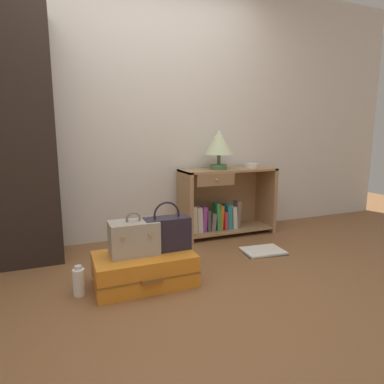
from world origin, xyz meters
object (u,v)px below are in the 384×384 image
suitcase_large (144,269)px  bottle (79,281)px  bookshelf (223,203)px  table_lamp (219,144)px  open_book_on_floor (263,251)px  bowl (252,166)px  train_case (134,238)px  handbag (167,233)px

suitcase_large → bottle: 0.44m
bookshelf → table_lamp: bearing=-163.9°
bookshelf → open_book_on_floor: (0.07, -0.64, -0.32)m
bowl → bottle: bearing=-155.5°
train_case → handbag: (0.24, 0.00, 0.01)m
train_case → handbag: size_ratio=0.94×
bookshelf → train_case: bearing=-143.6°
bookshelf → suitcase_large: bearing=-141.1°
table_lamp → suitcase_large: bearing=-139.8°
bottle → bookshelf: bearing=29.8°
suitcase_large → handbag: (0.18, 0.03, 0.24)m
handbag → train_case: bearing=-180.0°
suitcase_large → handbag: bearing=8.9°
bottle → open_book_on_floor: bottle is taller
handbag → suitcase_large: bearing=-171.1°
handbag → bottle: 0.67m
bookshelf → bottle: (-1.52, -0.87, -0.24)m
bottle → bowl: bearing=24.5°
train_case → handbag: handbag is taller
bowl → bottle: bowl is taller
train_case → bottle: bearing=-175.8°
table_lamp → open_book_on_floor: table_lamp is taller
table_lamp → handbag: 1.31m
train_case → open_book_on_floor: bearing=9.3°
bottle → suitcase_large: bearing=-0.1°
table_lamp → train_case: bearing=-142.4°
open_book_on_floor → train_case: bearing=-170.7°
table_lamp → open_book_on_floor: bearing=-76.7°
train_case → bookshelf: bearing=36.4°
bottle → train_case: bearing=4.2°
handbag → bottle: size_ratio=1.75×
bowl → suitcase_large: 1.73m
suitcase_large → handbag: size_ratio=1.96×
bowl → train_case: size_ratio=0.40×
bottle → open_book_on_floor: (1.59, 0.23, -0.09)m
train_case → open_book_on_floor: 1.27m
bowl → open_book_on_floor: size_ratio=0.33×
bookshelf → table_lamp: table_lamp is taller
bookshelf → table_lamp: (-0.07, -0.02, 0.62)m
train_case → table_lamp: bearing=37.6°
suitcase_large → table_lamp: bearing=40.2°
handbag → open_book_on_floor: 1.05m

